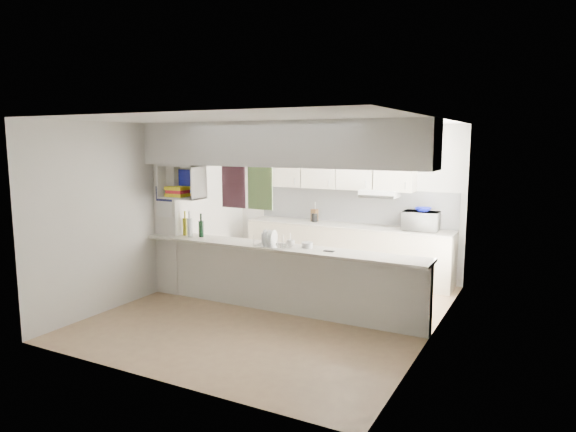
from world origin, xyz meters
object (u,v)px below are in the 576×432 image
Objects in this scene: dish_rack at (272,240)px; microwave at (421,221)px; bowl at (423,210)px; wine_bottles at (187,227)px.

microwave is at bearing 50.28° from dish_rack.
bowl is 2.67m from dish_rack.
microwave is 0.19m from bowl.
microwave is at bearing 35.32° from wine_bottles.
wine_bottles is (-3.03, -2.11, -0.20)m from bowl.
bowl is 3.69m from wine_bottles.
microwave is 1.21× the size of dish_rack.
wine_bottles is at bearing -145.18° from bowl.
wine_bottles is at bearing 35.09° from microwave.
bowl reaches higher than microwave.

